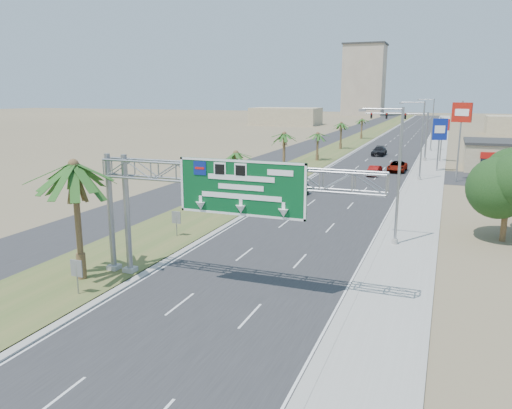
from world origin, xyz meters
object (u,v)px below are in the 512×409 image
object	(u,v)px
palm_near	(73,165)
car_right_lane	(397,167)
car_mid_lane	(374,171)
pole_sign_blue	(440,131)
signal_mast	(414,131)
pole_sign_red_far	(442,128)
pole_sign_red_near	(461,118)
sign_gantry	(218,184)
car_left_lane	(297,190)
car_far	(379,151)

from	to	relation	value
palm_near	car_right_lane	bearing A→B (deg)	75.30
palm_near	car_mid_lane	world-z (taller)	palm_near
car_right_lane	pole_sign_blue	world-z (taller)	pole_sign_blue
signal_mast	pole_sign_red_far	bearing A→B (deg)	1.66
pole_sign_blue	pole_sign_red_near	bearing A→B (deg)	-72.81
signal_mast	car_right_lane	bearing A→B (deg)	-94.66
pole_sign_red_near	pole_sign_blue	size ratio (longest dim) A/B	1.30
sign_gantry	pole_sign_red_far	world-z (taller)	sign_gantry
car_left_lane	car_right_lane	distance (m)	23.62
palm_near	signal_mast	world-z (taller)	palm_near
pole_sign_blue	palm_near	bearing A→B (deg)	-109.41
palm_near	signal_mast	distance (m)	65.60
signal_mast	car_far	bearing A→B (deg)	138.65
car_mid_lane	car_right_lane	bearing A→B (deg)	66.64
palm_near	pole_sign_red_far	world-z (taller)	palm_near
pole_sign_red_far	signal_mast	bearing A→B (deg)	-178.34
sign_gantry	pole_sign_red_near	distance (m)	44.66
car_mid_lane	pole_sign_blue	bearing A→B (deg)	46.22
car_left_lane	car_mid_lane	xyz separation A→B (m)	(5.79, 17.35, -0.07)
sign_gantry	palm_near	distance (m)	8.41
sign_gantry	car_right_lane	size ratio (longest dim) A/B	3.20
car_mid_lane	pole_sign_red_near	distance (m)	12.79
sign_gantry	signal_mast	bearing A→B (deg)	84.26
sign_gantry	car_far	world-z (taller)	sign_gantry
signal_mast	car_far	distance (m)	9.05
car_mid_lane	pole_sign_red_far	world-z (taller)	pole_sign_red_far
pole_sign_red_far	car_far	bearing A→B (deg)	153.47
palm_near	signal_mast	size ratio (longest dim) A/B	0.81
pole_sign_red_near	pole_sign_red_far	world-z (taller)	pole_sign_red_near
car_left_lane	pole_sign_blue	world-z (taller)	pole_sign_blue
sign_gantry	car_far	xyz separation A→B (m)	(0.16, 67.39, -5.27)
sign_gantry	pole_sign_red_near	size ratio (longest dim) A/B	1.66
car_right_lane	pole_sign_red_far	size ratio (longest dim) A/B	0.73
car_right_lane	car_far	distance (m)	19.33
pole_sign_red_far	pole_sign_blue	bearing A→B (deg)	-90.83
car_left_lane	sign_gantry	bearing A→B (deg)	-78.30
sign_gantry	palm_near	bearing A→B (deg)	-166.68
pole_sign_red_near	palm_near	bearing A→B (deg)	-115.31
palm_near	pole_sign_red_near	size ratio (longest dim) A/B	0.83
sign_gantry	car_right_lane	world-z (taller)	sign_gantry
car_mid_lane	pole_sign_red_far	bearing A→B (deg)	71.43
car_left_lane	car_mid_lane	distance (m)	18.29
car_left_lane	car_right_lane	xyz separation A→B (m)	(8.37, 22.08, 0.00)
car_far	pole_sign_red_near	size ratio (longest dim) A/B	0.54
sign_gantry	car_left_lane	xyz separation A→B (m)	(-3.22, 26.63, -5.33)
palm_near	car_right_lane	xyz separation A→B (m)	(13.29, 50.64, -6.20)
palm_near	sign_gantry	bearing A→B (deg)	13.32
car_left_lane	pole_sign_blue	bearing A→B (deg)	65.32
sign_gantry	pole_sign_blue	world-z (taller)	pole_sign_blue
car_mid_lane	pole_sign_blue	size ratio (longest dim) A/B	0.52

